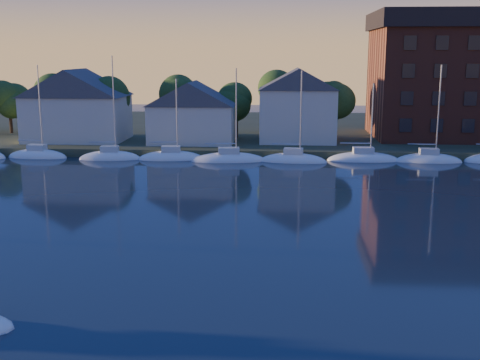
{
  "coord_description": "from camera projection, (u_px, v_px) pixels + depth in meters",
  "views": [
    {
      "loc": [
        5.74,
        -22.45,
        12.61
      ],
      "look_at": [
        2.72,
        22.0,
        3.25
      ],
      "focal_mm": 45.0,
      "sensor_mm": 36.0,
      "label": 1
    }
  ],
  "objects": [
    {
      "name": "tree_line",
      "position": [
        255.0,
        93.0,
        84.8
      ],
      "size": [
        93.4,
        5.4,
        8.9
      ],
      "color": "#3C2B1B",
      "rests_on": "shoreline_land"
    },
    {
      "name": "wooden_dock",
      "position": [
        235.0,
        156.0,
        75.67
      ],
      "size": [
        120.0,
        3.0,
        1.0
      ],
      "primitive_type": "cube",
      "color": "brown",
      "rests_on": "ground"
    },
    {
      "name": "clubhouse_east",
      "position": [
        298.0,
        104.0,
        80.74
      ],
      "size": [
        10.5,
        8.4,
        9.8
      ],
      "color": "beige",
      "rests_on": "shoreline_land"
    },
    {
      "name": "clubhouse_west",
      "position": [
        77.0,
        104.0,
        81.76
      ],
      "size": [
        13.65,
        9.45,
        9.64
      ],
      "color": "beige",
      "rests_on": "shoreline_land"
    },
    {
      "name": "moored_fleet",
      "position": [
        266.0,
        160.0,
        72.45
      ],
      "size": [
        95.5,
        2.4,
        12.05
      ],
      "color": "white",
      "rests_on": "ground"
    },
    {
      "name": "clubhouse_centre",
      "position": [
        192.0,
        111.0,
        79.89
      ],
      "size": [
        11.55,
        8.4,
        8.08
      ],
      "color": "beige",
      "rests_on": "shoreline_land"
    },
    {
      "name": "shoreline_land",
      "position": [
        245.0,
        133.0,
        98.12
      ],
      "size": [
        160.0,
        50.0,
        2.0
      ],
      "primitive_type": "cube",
      "color": "#333C23",
      "rests_on": "ground"
    }
  ]
}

